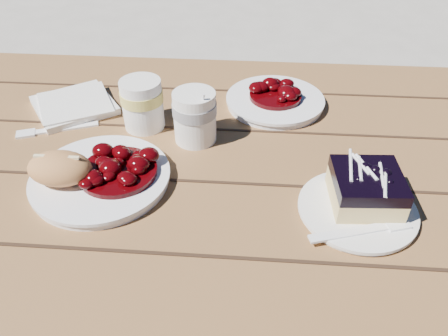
# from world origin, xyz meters

# --- Properties ---
(picnic_table) EXTENTS (2.00, 1.55, 0.75)m
(picnic_table) POSITION_xyz_m (0.00, -0.00, 0.59)
(picnic_table) COLOR brown
(picnic_table) RESTS_ON ground
(main_plate) EXTENTS (0.23, 0.23, 0.02)m
(main_plate) POSITION_xyz_m (-0.27, -0.09, 0.76)
(main_plate) COLOR white
(main_plate) RESTS_ON picnic_table
(goulash_stew) EXTENTS (0.13, 0.13, 0.04)m
(goulash_stew) POSITION_xyz_m (-0.24, -0.09, 0.79)
(goulash_stew) COLOR #3C0204
(goulash_stew) RESTS_ON main_plate
(bread_roll) EXTENTS (0.10, 0.07, 0.05)m
(bread_roll) POSITION_xyz_m (-0.33, -0.11, 0.79)
(bread_roll) COLOR #C2844A
(bread_roll) RESTS_ON main_plate
(dessert_plate) EXTENTS (0.18, 0.18, 0.01)m
(dessert_plate) POSITION_xyz_m (0.14, -0.14, 0.76)
(dessert_plate) COLOR white
(dessert_plate) RESTS_ON picnic_table
(blueberry_cake) EXTENTS (0.11, 0.11, 0.06)m
(blueberry_cake) POSITION_xyz_m (0.15, -0.12, 0.79)
(blueberry_cake) COLOR #E6CB7D
(blueberry_cake) RESTS_ON dessert_plate
(fork_dessert) EXTENTS (0.16, 0.07, 0.00)m
(fork_dessert) POSITION_xyz_m (0.12, -0.19, 0.76)
(fork_dessert) COLOR white
(fork_dessert) RESTS_ON dessert_plate
(coffee_cup) EXTENTS (0.08, 0.08, 0.10)m
(coffee_cup) POSITION_xyz_m (-0.13, 0.05, 0.80)
(coffee_cup) COLOR white
(coffee_cup) RESTS_ON picnic_table
(napkin_stack) EXTENTS (0.21, 0.21, 0.01)m
(napkin_stack) POSITION_xyz_m (-0.40, 0.14, 0.76)
(napkin_stack) COLOR white
(napkin_stack) RESTS_ON picnic_table
(fork_table) EXTENTS (0.16, 0.08, 0.00)m
(fork_table) POSITION_xyz_m (-0.39, 0.06, 0.75)
(fork_table) COLOR white
(fork_table) RESTS_ON picnic_table
(second_plate) EXTENTS (0.20, 0.20, 0.02)m
(second_plate) POSITION_xyz_m (0.02, 0.19, 0.76)
(second_plate) COLOR white
(second_plate) RESTS_ON picnic_table
(second_stew) EXTENTS (0.11, 0.11, 0.04)m
(second_stew) POSITION_xyz_m (0.02, 0.19, 0.79)
(second_stew) COLOR #3C0204
(second_stew) RESTS_ON second_plate
(second_cup) EXTENTS (0.08, 0.08, 0.10)m
(second_cup) POSITION_xyz_m (-0.24, 0.08, 0.80)
(second_cup) COLOR white
(second_cup) RESTS_ON picnic_table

